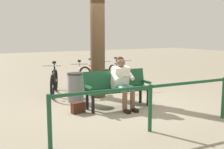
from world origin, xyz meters
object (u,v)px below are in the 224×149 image
at_px(bench, 117,86).
at_px(bicycle_black, 96,77).
at_px(handbag, 78,108).
at_px(bicycle_silver, 80,80).
at_px(bicycle_orange, 119,75).
at_px(person_reading, 122,80).
at_px(litter_bin, 76,88).
at_px(bicycle_blue, 54,82).
at_px(tree_trunk, 98,32).

distance_m(bench, bicycle_black, 2.37).
height_order(handbag, bicycle_black, bicycle_black).
relative_size(bicycle_black, bicycle_silver, 1.04).
bearing_deg(bicycle_orange, bench, -27.04).
bearing_deg(person_reading, litter_bin, -53.88).
height_order(handbag, bicycle_orange, bicycle_orange).
distance_m(bench, bicycle_blue, 2.20).
relative_size(bench, handbag, 5.41).
bearing_deg(bench, bicycle_black, -101.57).
height_order(tree_trunk, bicycle_blue, tree_trunk).
xyz_separation_m(person_reading, bicycle_silver, (0.11, -2.21, -0.31)).
bearing_deg(bicycle_silver, litter_bin, -4.33).
xyz_separation_m(bicycle_silver, bicycle_blue, (0.79, 0.02, 0.00)).
bearing_deg(bicycle_silver, person_reading, 26.74).
distance_m(litter_bin, bicycle_orange, 2.50).
distance_m(bicycle_black, bicycle_blue, 1.48).
bearing_deg(bicycle_orange, bicycle_blue, -78.41).
xyz_separation_m(tree_trunk, bicycle_blue, (0.96, -0.84, -1.41)).
bearing_deg(handbag, bench, -178.61).
relative_size(handbag, litter_bin, 0.40).
height_order(tree_trunk, bicycle_silver, tree_trunk).
relative_size(bench, bicycle_blue, 1.04).
bearing_deg(bicycle_orange, handbag, -41.42).
bearing_deg(tree_trunk, handbag, 47.38).
xyz_separation_m(litter_bin, bicycle_silver, (-0.60, -1.11, -0.01)).
relative_size(bench, person_reading, 1.35).
height_order(bench, bicycle_orange, bicycle_orange).
distance_m(handbag, litter_bin, 1.04).
bearing_deg(litter_bin, bicycle_orange, -147.63).
height_order(person_reading, bicycle_black, person_reading).
xyz_separation_m(bicycle_black, bicycle_silver, (0.67, 0.24, 0.00)).
xyz_separation_m(handbag, bicycle_black, (-1.61, -2.31, 0.24)).
xyz_separation_m(bicycle_black, bicycle_blue, (1.46, 0.27, 0.00)).
distance_m(handbag, bicycle_silver, 2.28).
bearing_deg(tree_trunk, bicycle_blue, -41.24).
bearing_deg(litter_bin, bicycle_black, -132.98).
bearing_deg(handbag, person_reading, 172.26).
height_order(person_reading, bicycle_blue, person_reading).
xyz_separation_m(bench, litter_bin, (0.66, -0.93, -0.13)).
xyz_separation_m(tree_trunk, bicycle_orange, (-1.35, -1.09, -1.41)).
bearing_deg(bicycle_black, bicycle_orange, 72.59).
height_order(person_reading, litter_bin, person_reading).
relative_size(bicycle_orange, bicycle_silver, 1.07).
xyz_separation_m(litter_bin, bicycle_blue, (0.19, -1.09, -0.01)).
height_order(handbag, tree_trunk, tree_trunk).
xyz_separation_m(litter_bin, bicycle_black, (-1.27, -1.36, -0.01)).
relative_size(person_reading, bicycle_orange, 0.72).
bearing_deg(bench, tree_trunk, -91.81).
bearing_deg(bicycle_blue, bench, 46.87).
bearing_deg(bicycle_blue, person_reading, 46.35).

